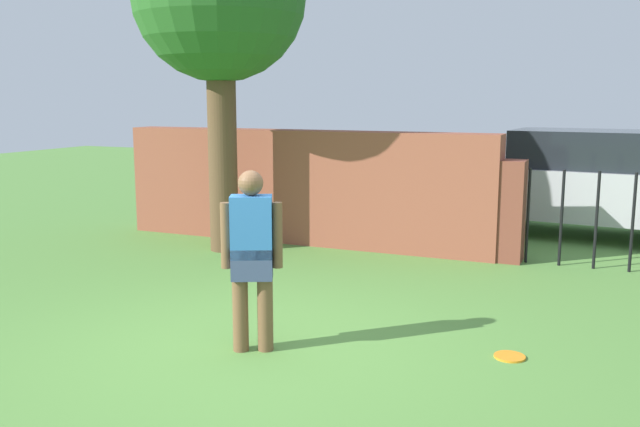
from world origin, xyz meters
TOP-DOWN VIEW (x-y plane):
  - ground_plane at (0.00, 0.00)m, footprint 40.00×40.00m
  - brick_wall at (-1.50, 4.35)m, footprint 6.01×0.50m
  - person at (0.04, -0.05)m, footprint 0.50×0.35m
  - fence_gate at (2.96, 4.35)m, footprint 3.15×0.44m
  - car at (2.37, 6.66)m, footprint 4.33×2.20m
  - frisbee_orange at (2.18, 0.68)m, footprint 0.27×0.27m

SIDE VIEW (x-z plane):
  - ground_plane at x=0.00m, z-range 0.00..0.00m
  - frisbee_orange at x=2.18m, z-range 0.00..0.02m
  - fence_gate at x=2.96m, z-range 0.00..1.40m
  - car at x=2.37m, z-range 0.00..1.72m
  - brick_wall at x=-1.50m, z-range 0.00..1.75m
  - person at x=0.04m, z-range 0.09..1.71m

